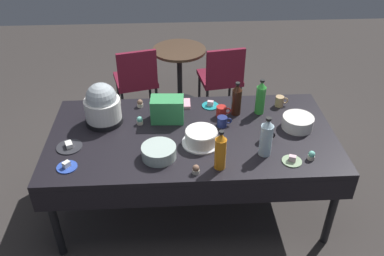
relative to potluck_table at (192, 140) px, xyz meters
name	(u,v)px	position (x,y,z in m)	size (l,w,h in m)	color
ground	(192,203)	(0.00, 0.00, -0.69)	(9.00, 9.00, 0.00)	#383330
potluck_table	(192,140)	(0.00, 0.00, 0.00)	(2.20, 1.10, 0.75)	black
frosted_layer_cake	(201,137)	(0.06, -0.13, 0.12)	(0.29, 0.29, 0.11)	silver
slow_cooker	(102,105)	(-0.69, 0.20, 0.22)	(0.29, 0.29, 0.35)	black
glass_salad_bowl	(159,152)	(-0.25, -0.28, 0.11)	(0.25, 0.25, 0.09)	#B2C6BC
ceramic_snack_bowl	(298,122)	(0.83, 0.03, 0.11)	(0.24, 0.24, 0.10)	silver
dessert_plate_charcoal	(69,146)	(-0.91, -0.13, 0.07)	(0.19, 0.19, 0.04)	#2D2D33
dessert_plate_cobalt	(67,166)	(-0.88, -0.36, 0.07)	(0.14, 0.14, 0.05)	#2D4CB2
dessert_plate_teal	(210,105)	(0.18, 0.39, 0.07)	(0.14, 0.14, 0.05)	teal
dessert_plate_sage	(292,160)	(0.68, -0.38, 0.07)	(0.14, 0.14, 0.05)	#8CA87F
cupcake_lemon	(118,100)	(-0.61, 0.48, 0.09)	(0.05, 0.05, 0.07)	beige
cupcake_mint	(140,103)	(-0.42, 0.42, 0.09)	(0.05, 0.05, 0.07)	beige
cupcake_cocoa	(140,121)	(-0.41, 0.15, 0.09)	(0.05, 0.05, 0.07)	beige
cupcake_vanilla	(196,169)	(0.00, -0.46, 0.09)	(0.05, 0.05, 0.07)	beige
cupcake_berry	(312,155)	(0.82, -0.36, 0.09)	(0.05, 0.05, 0.07)	beige
soda_bottle_lime_soda	(261,98)	(0.57, 0.27, 0.20)	(0.08, 0.08, 0.31)	green
soda_bottle_cola	(237,100)	(0.38, 0.26, 0.20)	(0.08, 0.08, 0.29)	#33190F
soda_bottle_orange_juice	(220,151)	(0.17, -0.41, 0.20)	(0.08, 0.08, 0.30)	orange
soda_bottle_water	(266,138)	(0.51, -0.28, 0.21)	(0.09, 0.09, 0.31)	silver
coffee_mug_tan	(280,101)	(0.77, 0.36, 0.11)	(0.11, 0.07, 0.09)	tan
coffee_mug_red	(222,111)	(0.25, 0.23, 0.11)	(0.12, 0.08, 0.09)	#B2231E
coffee_mug_black	(266,136)	(0.54, -0.13, 0.10)	(0.11, 0.07, 0.08)	black
coffee_mug_navy	(222,121)	(0.25, 0.09, 0.10)	(0.12, 0.08, 0.08)	navy
soda_carton	(167,109)	(-0.19, 0.20, 0.16)	(0.26, 0.16, 0.20)	#338C4C
paper_napkin_stack	(182,104)	(-0.06, 0.43, 0.07)	(0.14, 0.14, 0.02)	pink
maroon_chair_left	(136,78)	(-0.53, 1.45, -0.20)	(0.53, 0.53, 0.85)	maroon
maroon_chair_right	(222,75)	(0.41, 1.45, -0.20)	(0.50, 0.50, 0.85)	maroon
round_cafe_table	(180,67)	(-0.05, 1.67, -0.19)	(0.60, 0.60, 0.72)	#473323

